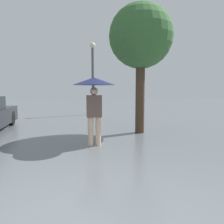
{
  "coord_description": "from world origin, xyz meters",
  "views": [
    {
      "loc": [
        -0.15,
        -2.1,
        1.49
      ],
      "look_at": [
        1.06,
        3.62,
        0.9
      ],
      "focal_mm": 35.0,
      "sensor_mm": 36.0,
      "label": 1
    }
  ],
  "objects": [
    {
      "name": "tree",
      "position": [
        2.35,
        5.09,
        3.24
      ],
      "size": [
        2.15,
        2.15,
        4.36
      ],
      "color": "#473323",
      "rests_on": "ground_plane"
    },
    {
      "name": "street_lamp",
      "position": [
        1.44,
        11.05,
        2.59
      ],
      "size": [
        0.33,
        0.33,
        4.27
      ],
      "color": "#515456",
      "rests_on": "ground_plane"
    },
    {
      "name": "pedestrian",
      "position": [
        0.57,
        3.62,
        1.48
      ],
      "size": [
        1.11,
        1.11,
        1.82
      ],
      "color": "beige",
      "rests_on": "ground_plane"
    }
  ]
}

